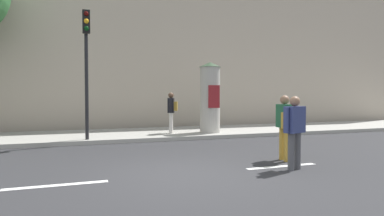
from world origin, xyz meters
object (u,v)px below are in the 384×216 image
(traffic_light, at_px, (86,53))
(pedestrian_in_light_jacket, at_px, (172,109))
(pedestrian_in_red_top, at_px, (294,126))
(poster_column, at_px, (210,97))
(pedestrian_with_backpack, at_px, (284,122))
(pedestrian_in_dark_shirt, at_px, (206,109))

(traffic_light, bearing_deg, pedestrian_in_light_jacket, 16.97)
(pedestrian_in_red_top, bearing_deg, traffic_light, 126.29)
(traffic_light, bearing_deg, poster_column, 9.14)
(traffic_light, bearing_deg, pedestrian_with_backpack, -45.88)
(pedestrian_with_backpack, bearing_deg, pedestrian_in_dark_shirt, 83.25)
(poster_column, distance_m, pedestrian_in_dark_shirt, 2.06)
(pedestrian_in_red_top, height_order, pedestrian_in_dark_shirt, pedestrian_in_dark_shirt)
(traffic_light, relative_size, poster_column, 1.51)
(pedestrian_with_backpack, xyz_separation_m, pedestrian_in_light_jacket, (-1.28, 5.67, 0.16))
(poster_column, bearing_deg, traffic_light, -170.86)
(pedestrian_with_backpack, bearing_deg, poster_column, 86.94)
(pedestrian_with_backpack, distance_m, pedestrian_in_light_jacket, 5.81)
(pedestrian_in_light_jacket, bearing_deg, pedestrian_in_red_top, -82.57)
(pedestrian_in_dark_shirt, bearing_deg, pedestrian_in_light_jacket, -142.17)
(pedestrian_with_backpack, bearing_deg, traffic_light, 134.12)
(pedestrian_with_backpack, height_order, pedestrian_in_dark_shirt, pedestrian_in_dark_shirt)
(traffic_light, distance_m, pedestrian_in_red_top, 7.26)
(poster_column, bearing_deg, pedestrian_with_backpack, -93.06)
(pedestrian_in_red_top, xyz_separation_m, pedestrian_in_light_jacket, (-0.86, 6.59, 0.16))
(traffic_light, bearing_deg, pedestrian_in_dark_shirt, 26.23)
(pedestrian_with_backpack, height_order, pedestrian_in_red_top, pedestrian_with_backpack)
(pedestrian_in_dark_shirt, bearing_deg, poster_column, -107.03)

